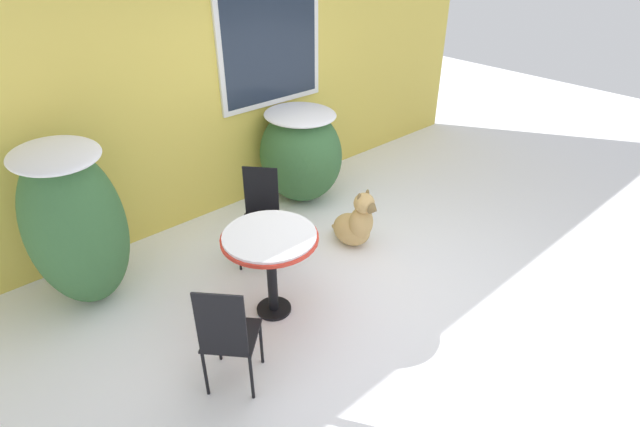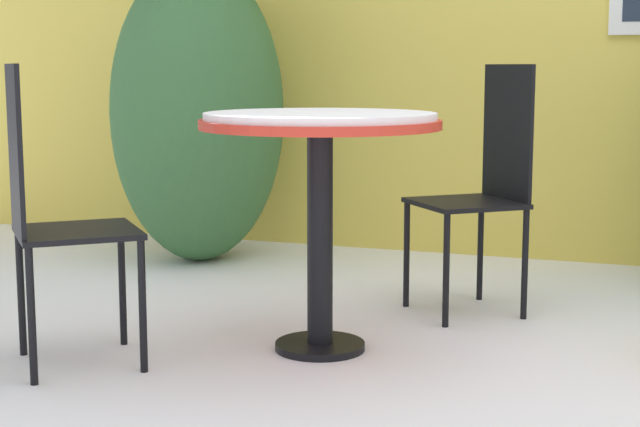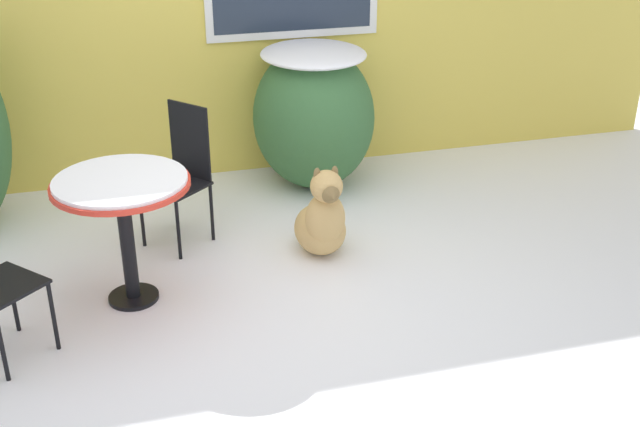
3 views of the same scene
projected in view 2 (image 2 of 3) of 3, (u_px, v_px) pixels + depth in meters
ground_plane at (547, 408)px, 2.75m from camera, size 16.00×16.00×0.00m
shrub_left at (199, 104)px, 4.76m from camera, size 0.80×0.97×1.46m
patio_table at (320, 150)px, 3.22m from camera, size 0.80×0.80×0.80m
patio_chair_near_table at (484, 181)px, 3.77m from camera, size 0.52×0.52×0.96m
patio_chair_far_side at (51, 208)px, 3.06m from camera, size 0.52×0.52×0.96m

